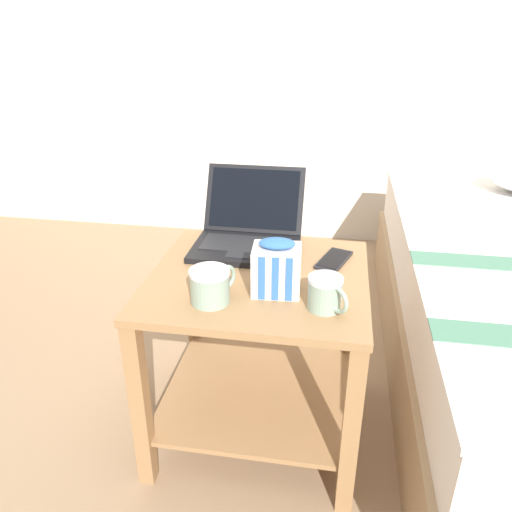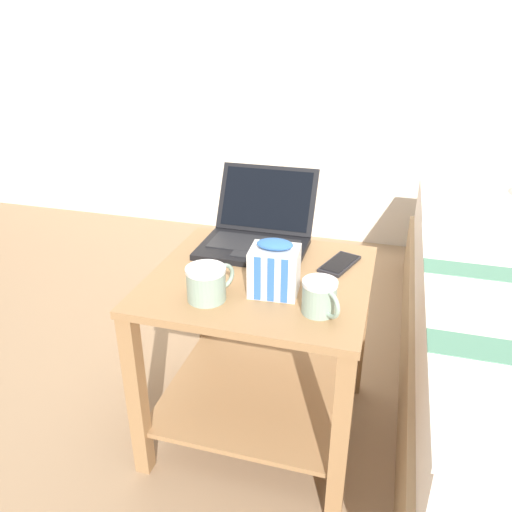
{
  "view_description": "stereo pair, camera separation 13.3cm",
  "coord_description": "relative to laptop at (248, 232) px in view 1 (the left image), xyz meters",
  "views": [
    {
      "loc": [
        0.2,
        -1.23,
        1.2
      ],
      "look_at": [
        0.0,
        -0.04,
        0.63
      ],
      "focal_mm": 35.0,
      "sensor_mm": 36.0,
      "label": 1
    },
    {
      "loc": [
        0.33,
        -1.2,
        1.2
      ],
      "look_at": [
        0.0,
        -0.04,
        0.63
      ],
      "focal_mm": 35.0,
      "sensor_mm": 36.0,
      "label": 2
    }
  ],
  "objects": [
    {
      "name": "bedside_table",
      "position": [
        0.07,
        -0.2,
        -0.24
      ],
      "size": [
        0.61,
        0.57,
        0.55
      ],
      "color": "#997047",
      "rests_on": "ground_plane"
    },
    {
      "name": "ground_plane",
      "position": [
        0.07,
        -0.2,
        -0.6
      ],
      "size": [
        8.0,
        8.0,
        0.0
      ],
      "primitive_type": "plane",
      "color": "#937556"
    },
    {
      "name": "back_wall",
      "position": [
        0.07,
        1.42,
        0.65
      ],
      "size": [
        8.0,
        0.05,
        2.5
      ],
      "color": "beige",
      "rests_on": "ground_plane"
    },
    {
      "name": "mug_front_right",
      "position": [
        0.26,
        -0.35,
        0.0
      ],
      "size": [
        0.1,
        0.11,
        0.09
      ],
      "color": "#8CA593",
      "rests_on": "bedside_table"
    },
    {
      "name": "cell_phone",
      "position": [
        0.27,
        -0.08,
        -0.04
      ],
      "size": [
        0.11,
        0.17,
        0.01
      ],
      "color": "black",
      "rests_on": "bedside_table"
    },
    {
      "name": "laptop",
      "position": [
        0.0,
        0.0,
        0.0
      ],
      "size": [
        0.32,
        0.34,
        0.21
      ],
      "color": "black",
      "rests_on": "bedside_table"
    },
    {
      "name": "snack_bag",
      "position": [
        0.13,
        -0.29,
        0.02
      ],
      "size": [
        0.13,
        0.11,
        0.15
      ],
      "color": "silver",
      "rests_on": "bedside_table"
    },
    {
      "name": "mug_front_left",
      "position": [
        -0.03,
        -0.36,
        0.01
      ],
      "size": [
        0.1,
        0.13,
        0.09
      ],
      "color": "#8CA593",
      "rests_on": "bedside_table"
    }
  ]
}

